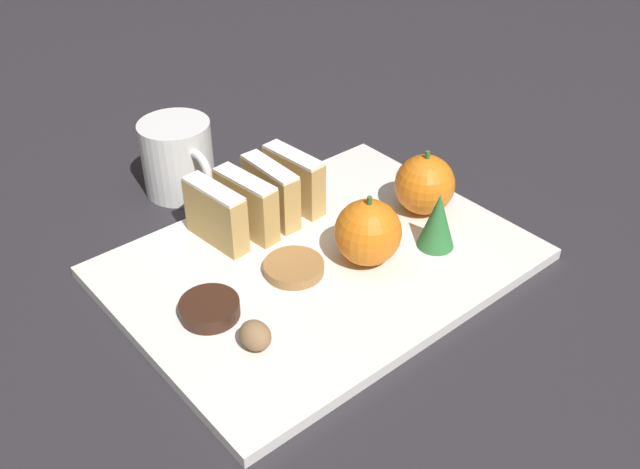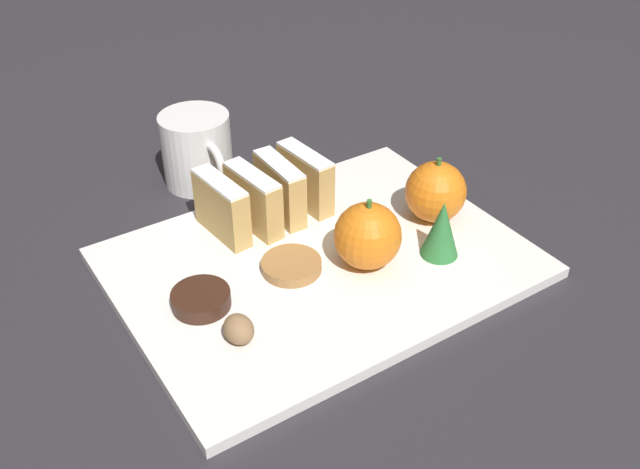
# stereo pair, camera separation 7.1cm
# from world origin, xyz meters

# --- Properties ---
(ground_plane) EXTENTS (6.00, 6.00, 0.00)m
(ground_plane) POSITION_xyz_m (0.00, 0.00, 0.00)
(ground_plane) COLOR #28262B
(serving_platter) EXTENTS (0.30, 0.40, 0.01)m
(serving_platter) POSITION_xyz_m (0.00, 0.00, 0.01)
(serving_platter) COLOR white
(serving_platter) RESTS_ON ground_plane
(stollen_slice_front) EXTENTS (0.08, 0.03, 0.07)m
(stollen_slice_front) POSITION_xyz_m (-0.09, -0.06, 0.04)
(stollen_slice_front) COLOR tan
(stollen_slice_front) RESTS_ON serving_platter
(stollen_slice_second) EXTENTS (0.08, 0.03, 0.07)m
(stollen_slice_second) POSITION_xyz_m (-0.09, -0.03, 0.04)
(stollen_slice_second) COLOR tan
(stollen_slice_second) RESTS_ON serving_platter
(stollen_slice_third) EXTENTS (0.08, 0.02, 0.07)m
(stollen_slice_third) POSITION_xyz_m (-0.09, 0.01, 0.04)
(stollen_slice_third) COLOR tan
(stollen_slice_third) RESTS_ON serving_platter
(stollen_slice_fourth) EXTENTS (0.08, 0.03, 0.07)m
(stollen_slice_fourth) POSITION_xyz_m (-0.10, 0.04, 0.04)
(stollen_slice_fourth) COLOR tan
(stollen_slice_fourth) RESTS_ON serving_platter
(orange_near) EXTENTS (0.07, 0.07, 0.07)m
(orange_near) POSITION_xyz_m (0.01, 0.15, 0.05)
(orange_near) COLOR orange
(orange_near) RESTS_ON serving_platter
(orange_far) EXTENTS (0.07, 0.07, 0.08)m
(orange_far) POSITION_xyz_m (0.03, 0.04, 0.05)
(orange_far) COLOR orange
(orange_far) RESTS_ON serving_platter
(walnut) EXTENTS (0.03, 0.03, 0.03)m
(walnut) POSITION_xyz_m (0.06, -0.13, 0.03)
(walnut) COLOR #8E6B47
(walnut) RESTS_ON serving_platter
(chocolate_cookie) EXTENTS (0.06, 0.06, 0.02)m
(chocolate_cookie) POSITION_xyz_m (0.00, -0.13, 0.02)
(chocolate_cookie) COLOR #381E14
(chocolate_cookie) RESTS_ON serving_platter
(gingerbread_cookie) EXTENTS (0.06, 0.06, 0.01)m
(gingerbread_cookie) POSITION_xyz_m (0.00, -0.03, 0.02)
(gingerbread_cookie) COLOR #A3703D
(gingerbread_cookie) RESTS_ON serving_platter
(evergreen_sprig) EXTENTS (0.04, 0.04, 0.06)m
(evergreen_sprig) POSITION_xyz_m (0.06, 0.11, 0.04)
(evergreen_sprig) COLOR #2D7538
(evergreen_sprig) RESTS_ON serving_platter
(coffee_mug) EXTENTS (0.11, 0.08, 0.09)m
(coffee_mug) POSITION_xyz_m (-0.22, -0.03, 0.04)
(coffee_mug) COLOR white
(coffee_mug) RESTS_ON ground_plane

